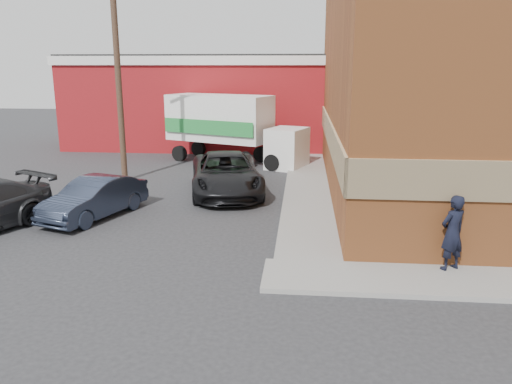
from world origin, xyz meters
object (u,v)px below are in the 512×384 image
(utility_pole, at_px, (118,71))
(box_truck, at_px, (231,124))
(man, at_px, (452,233))
(sedan, at_px, (94,198))
(suv_a, at_px, (226,174))
(brick_building, at_px, (511,73))
(warehouse, at_px, (204,100))

(utility_pole, relative_size, box_truck, 1.23)
(man, height_order, sedan, man)
(utility_pole, relative_size, sedan, 2.21)
(utility_pole, relative_size, suv_a, 1.56)
(brick_building, height_order, sedan, brick_building)
(utility_pole, height_order, man, utility_pole)
(brick_building, xyz_separation_m, box_truck, (-11.86, 4.62, -2.67))
(brick_building, distance_m, utility_pole, 16.00)
(utility_pole, xyz_separation_m, man, (11.54, -9.25, -3.69))
(warehouse, xyz_separation_m, man, (10.04, -20.25, -1.75))
(brick_building, xyz_separation_m, utility_pole, (-16.00, 0.00, 0.06))
(box_truck, bearing_deg, warehouse, 134.63)
(warehouse, distance_m, sedan, 16.68)
(utility_pole, height_order, box_truck, utility_pole)
(warehouse, relative_size, box_truck, 2.22)
(brick_building, height_order, suv_a, brick_building)
(warehouse, distance_m, box_truck, 6.95)
(brick_building, xyz_separation_m, warehouse, (-14.50, 11.00, -1.87))
(man, bearing_deg, sedan, -49.92)
(man, distance_m, sedan, 11.22)
(sedan, height_order, box_truck, box_truck)
(suv_a, bearing_deg, sedan, -148.46)
(warehouse, relative_size, suv_a, 2.83)
(man, relative_size, box_truck, 0.26)
(brick_building, bearing_deg, man, -115.71)
(sedan, bearing_deg, box_truck, 91.50)
(brick_building, relative_size, warehouse, 1.12)
(brick_building, bearing_deg, warehouse, 142.80)
(brick_building, distance_m, sedan, 16.51)
(suv_a, bearing_deg, warehouse, 92.95)
(brick_building, relative_size, man, 9.72)
(man, relative_size, suv_a, 0.33)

